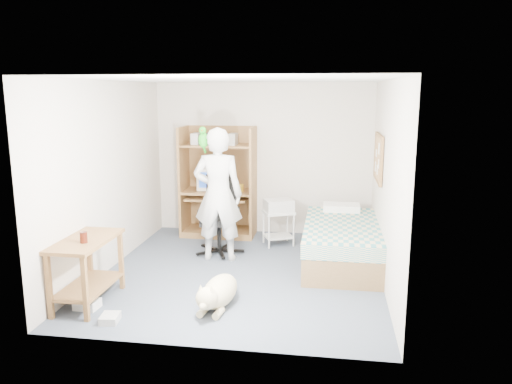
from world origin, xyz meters
TOP-DOWN VIEW (x-y plane):
  - floor at (0.00, 0.00)m, footprint 4.00×4.00m
  - wall_back at (0.00, 2.00)m, footprint 3.60×0.02m
  - wall_right at (1.80, 0.00)m, footprint 0.02×4.00m
  - wall_left at (-1.80, 0.00)m, footprint 0.02×4.00m
  - ceiling at (0.00, 0.00)m, footprint 3.60×4.00m
  - computer_hutch at (-0.70, 1.74)m, footprint 1.20×0.63m
  - bed at (1.30, 0.62)m, footprint 1.02×2.02m
  - side_desk at (-1.55, -1.20)m, footprint 0.50×1.00m
  - corkboard at (1.77, 0.90)m, footprint 0.04×0.94m
  - office_chair at (-0.48, 0.81)m, footprint 0.64×0.64m
  - person at (-0.43, 0.50)m, footprint 0.71×0.49m
  - parrot at (-0.63, 0.52)m, footprint 0.14×0.24m
  - dog at (-0.08, -1.09)m, footprint 0.42×1.05m
  - printer_cart at (0.34, 1.30)m, footprint 0.56×0.51m
  - printer at (0.34, 1.30)m, footprint 0.51×0.46m
  - crt_monitor at (-0.85, 1.75)m, footprint 0.45×0.47m
  - keyboard at (-0.65, 1.58)m, footprint 0.46×0.19m
  - pencil_cup at (-0.31, 1.65)m, footprint 0.08×0.08m
  - drink_glass at (-1.50, -1.33)m, footprint 0.08×0.08m
  - floor_box_a at (-1.50, -1.35)m, footprint 0.26×0.22m
  - floor_box_b at (-1.11, -1.63)m, footprint 0.21×0.24m

SIDE VIEW (x-z plane):
  - floor at x=0.00m, z-range 0.00..0.00m
  - floor_box_b at x=-1.11m, z-range 0.00..0.08m
  - floor_box_a at x=-1.50m, z-range 0.00..0.10m
  - dog at x=-0.08m, z-range -0.03..0.37m
  - bed at x=1.30m, z-range -0.04..0.62m
  - printer_cart at x=0.34m, z-range 0.09..0.63m
  - office_chair at x=-0.48m, z-range -0.16..0.97m
  - side_desk at x=-1.55m, z-range 0.12..0.87m
  - printer at x=0.34m, z-range 0.54..0.72m
  - keyboard at x=-0.65m, z-range 0.66..0.69m
  - drink_glass at x=-1.50m, z-range 0.75..0.87m
  - pencil_cup at x=-0.31m, z-range 0.76..0.88m
  - computer_hutch at x=-0.70m, z-range -0.08..1.72m
  - person at x=-0.43m, z-range 0.00..1.88m
  - crt_monitor at x=-0.85m, z-range 0.77..1.14m
  - wall_back at x=0.00m, z-range 0.00..2.50m
  - wall_right at x=1.80m, z-range 0.00..2.50m
  - wall_left at x=-1.80m, z-range 0.00..2.50m
  - corkboard at x=1.77m, z-range 1.12..1.78m
  - parrot at x=-0.63m, z-range 1.53..1.91m
  - ceiling at x=0.00m, z-range 2.49..2.51m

